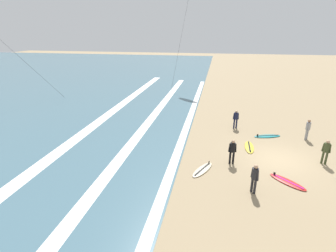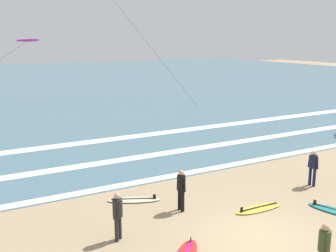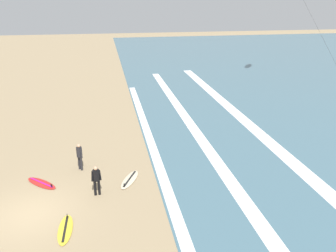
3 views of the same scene
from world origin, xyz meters
name	(u,v)px [view 3 (image 3 of 3)]	position (x,y,z in m)	size (l,w,h in m)	color
ground_plane	(30,214)	(0.00, 0.00, 0.00)	(160.00, 160.00, 0.00)	#9E8763
wave_foam_shoreline	(178,221)	(1.76, 6.60, 0.01)	(48.20, 0.56, 0.01)	white
wave_foam_mid_break	(230,181)	(-1.19, 10.12, 0.01)	(55.26, 0.79, 0.01)	white
wave_foam_outer_break	(308,175)	(-1.01, 14.58, 0.01)	(58.28, 1.00, 0.01)	white
surfer_background_far	(96,178)	(-1.12, 3.07, 0.96)	(0.32, 0.51, 1.60)	black
surfer_right_near	(79,154)	(-4.04, 2.10, 0.96)	(0.45, 0.39, 1.60)	#232328
surfboard_right_spare	(130,179)	(-2.29, 4.78, 0.05)	(2.16, 1.43, 0.25)	beige
surfboard_foreground_flat	(65,229)	(1.51, 1.73, 0.05)	(2.11, 0.65, 0.25)	yellow
surfboard_left_pile	(42,183)	(-2.73, 0.13, 0.05)	(1.88, 1.93, 0.25)	red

